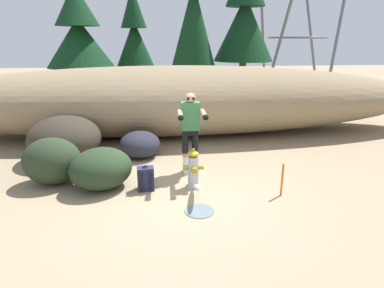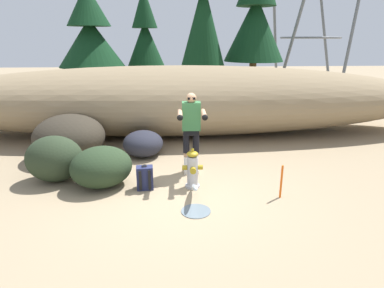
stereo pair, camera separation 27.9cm
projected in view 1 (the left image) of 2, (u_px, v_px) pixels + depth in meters
The scene contains 15 objects.
ground_plane at pixel (179, 193), 6.01m from camera, with size 56.00×56.00×0.04m, color #998466.
dirt_embankment at pixel (169, 100), 9.42m from camera, with size 15.15×3.20×1.95m, color #897556.
fire_hydrant at pixel (193, 170), 6.09m from camera, with size 0.38×0.33×0.75m.
hydrant_water_jet at pixel (197, 193), 5.54m from camera, with size 0.48×1.04×0.44m.
utility_worker at pixel (190, 123), 6.51m from camera, with size 0.55×0.98×1.67m.
spare_backpack at pixel (146, 179), 6.02m from camera, with size 0.31×0.31×0.47m.
boulder_large at pixel (65, 138), 7.45m from camera, with size 1.60×1.61×1.02m, color #312B22.
boulder_mid at pixel (101, 169), 6.04m from camera, with size 1.14×0.99×0.77m, color #24341F.
boulder_small at pixel (52, 161), 6.23m from camera, with size 1.08×0.88×0.90m, color #283421.
boulder_outlier at pixel (140, 144), 7.70m from camera, with size 0.94×0.98×0.61m, color #252731.
pine_tree_far_left at pixel (78, 33), 14.47m from camera, with size 2.95×2.95×4.95m.
pine_tree_left at pixel (134, 35), 15.89m from camera, with size 1.91×1.91×5.04m.
pine_tree_center at pixel (193, 8), 13.54m from camera, with size 1.89×1.89×7.18m.
pine_tree_right at pixel (245, 16), 14.83m from camera, with size 2.74×2.74×6.42m.
survey_stake at pixel (282, 180), 5.76m from camera, with size 0.04×0.04×0.60m, color #E55914.
Camera 1 is at (-0.34, -5.44, 2.66)m, focal length 30.78 mm.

